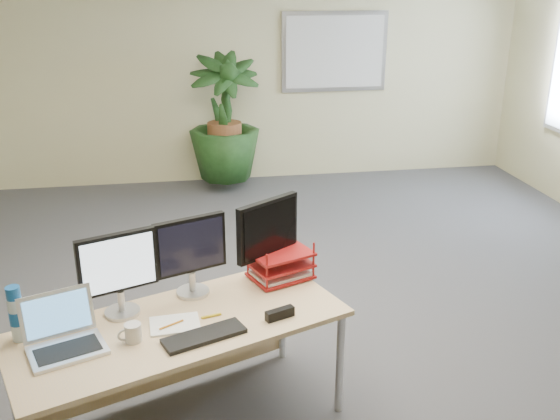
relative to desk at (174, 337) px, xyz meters
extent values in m
plane|color=#434247|center=(0.81, 0.53, -0.54)|extent=(8.00, 8.00, 0.00)
cube|color=beige|center=(0.81, 4.53, 0.81)|extent=(7.00, 0.04, 2.70)
cube|color=#ABABB0|center=(2.01, 4.50, 1.01)|extent=(1.30, 0.03, 0.95)
cube|color=white|center=(2.01, 4.48, 1.01)|extent=(1.20, 0.01, 0.85)
cube|color=#D8B57F|center=(0.04, -0.09, 0.13)|extent=(1.91, 1.34, 0.03)
cube|color=#D8B57F|center=(-0.09, 0.23, -0.21)|extent=(1.56, 0.63, 0.53)
cylinder|color=#BABBBF|center=(0.93, -0.09, -0.21)|extent=(0.05, 0.05, 0.65)
cylinder|color=#BABBBF|center=(-0.86, -0.09, -0.21)|extent=(0.05, 0.05, 0.65)
cylinder|color=#BABBBF|center=(0.69, 0.51, -0.21)|extent=(0.05, 0.05, 0.65)
imported|color=#163413|center=(0.61, 4.10, 0.21)|extent=(0.91, 0.91, 1.50)
cylinder|color=#BABBBF|center=(-0.27, 0.06, 0.15)|extent=(0.19, 0.19, 0.02)
cylinder|color=#BABBBF|center=(-0.27, 0.06, 0.22)|extent=(0.04, 0.04, 0.12)
cube|color=black|center=(-0.27, 0.06, 0.45)|extent=(0.41, 0.19, 0.33)
cube|color=white|center=(-0.26, 0.04, 0.45)|extent=(0.36, 0.15, 0.29)
cylinder|color=#BABBBF|center=(0.12, 0.23, 0.15)|extent=(0.19, 0.19, 0.02)
cylinder|color=#BABBBF|center=(0.12, 0.23, 0.22)|extent=(0.04, 0.04, 0.12)
cube|color=black|center=(0.12, 0.23, 0.45)|extent=(0.41, 0.19, 0.33)
cube|color=black|center=(0.13, 0.21, 0.45)|extent=(0.36, 0.14, 0.29)
cylinder|color=#BABBBF|center=(0.58, 0.36, 0.15)|extent=(0.21, 0.21, 0.02)
cylinder|color=#BABBBF|center=(0.58, 0.36, 0.22)|extent=(0.04, 0.04, 0.12)
cube|color=black|center=(0.58, 0.36, 0.47)|extent=(0.40, 0.29, 0.35)
cube|color=black|center=(0.59, 0.34, 0.47)|extent=(0.34, 0.24, 0.31)
cube|color=silver|center=(-0.51, -0.28, 0.15)|extent=(0.43, 0.36, 0.02)
cube|color=black|center=(-0.51, -0.29, 0.16)|extent=(0.34, 0.26, 0.00)
cube|color=silver|center=(-0.57, -0.13, 0.28)|extent=(0.36, 0.19, 0.24)
cube|color=#5BA3EA|center=(-0.57, -0.14, 0.28)|extent=(0.31, 0.16, 0.19)
cube|color=black|center=(0.16, -0.26, 0.15)|extent=(0.45, 0.29, 0.02)
cylinder|color=beige|center=(-0.20, -0.23, 0.19)|extent=(0.09, 0.09, 0.10)
torus|color=beige|center=(-0.24, -0.23, 0.19)|extent=(0.07, 0.04, 0.07)
cube|color=white|center=(0.01, -0.11, 0.15)|extent=(0.27, 0.21, 0.01)
cylinder|color=orange|center=(-0.01, -0.13, 0.16)|extent=(0.13, 0.08, 0.01)
cylinder|color=gold|center=(0.21, -0.06, 0.15)|extent=(0.11, 0.04, 0.01)
cylinder|color=white|center=(-0.76, -0.12, 0.26)|extent=(0.07, 0.07, 0.23)
cylinder|color=#175AAD|center=(-0.76, -0.12, 0.41)|extent=(0.07, 0.07, 0.06)
cylinder|color=#175AAD|center=(-0.76, -0.12, 0.27)|extent=(0.08, 0.08, 0.07)
cube|color=maroon|center=(0.65, 0.35, 0.16)|extent=(0.43, 0.38, 0.02)
cube|color=maroon|center=(0.65, 0.35, 0.23)|extent=(0.43, 0.38, 0.02)
cube|color=maroon|center=(0.65, 0.35, 0.31)|extent=(0.43, 0.38, 0.02)
cube|color=white|center=(0.65, 0.35, 0.17)|extent=(0.39, 0.34, 0.02)
cube|color=black|center=(0.57, -0.13, 0.17)|extent=(0.17, 0.10, 0.05)
camera|label=1|loc=(0.09, -3.03, 1.87)|focal=40.00mm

